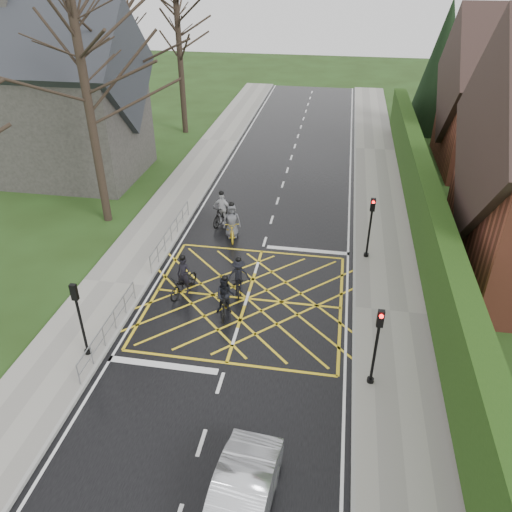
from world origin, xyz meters
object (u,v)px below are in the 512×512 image
(cyclist_rear, at_px, (184,281))
(cyclist_mid, at_px, (239,279))
(cyclist_back, at_px, (225,299))
(car, at_px, (239,507))
(cyclist_lead, at_px, (232,225))
(cyclist_front, at_px, (222,212))

(cyclist_rear, xyz_separation_m, cyclist_mid, (2.32, 0.50, 0.01))
(cyclist_back, relative_size, car, 0.43)
(cyclist_rear, bearing_deg, cyclist_lead, 96.00)
(cyclist_back, height_order, cyclist_front, cyclist_front)
(cyclist_mid, relative_size, cyclist_front, 0.94)
(car, bearing_deg, cyclist_mid, 105.81)
(cyclist_rear, distance_m, cyclist_mid, 2.37)
(cyclist_back, bearing_deg, cyclist_rear, 147.18)
(cyclist_lead, relative_size, car, 0.51)
(cyclist_rear, distance_m, cyclist_lead, 5.32)
(cyclist_front, distance_m, car, 16.91)
(cyclist_back, distance_m, car, 8.94)
(cyclist_lead, bearing_deg, cyclist_rear, -116.85)
(cyclist_rear, bearing_deg, cyclist_front, 105.62)
(cyclist_lead, bearing_deg, cyclist_back, -96.22)
(cyclist_rear, xyz_separation_m, car, (4.40, -9.72, 0.09))
(cyclist_rear, distance_m, cyclist_back, 2.36)
(cyclist_back, height_order, cyclist_mid, cyclist_back)
(cyclist_front, bearing_deg, cyclist_rear, -76.08)
(cyclist_rear, xyz_separation_m, cyclist_lead, (1.00, 5.22, 0.08))
(cyclist_rear, height_order, cyclist_back, cyclist_rear)
(cyclist_mid, bearing_deg, car, -91.60)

